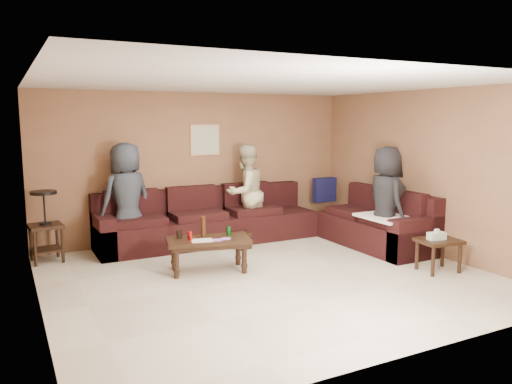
# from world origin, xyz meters

# --- Properties ---
(room) EXTENTS (5.60, 5.50, 2.50)m
(room) POSITION_xyz_m (0.00, 0.00, 1.66)
(room) COLOR beige
(room) RESTS_ON ground
(sectional_sofa) EXTENTS (4.65, 2.90, 0.97)m
(sectional_sofa) POSITION_xyz_m (0.81, 1.52, 0.33)
(sectional_sofa) COLOR black
(sectional_sofa) RESTS_ON ground
(coffee_table) EXTENTS (1.20, 0.79, 0.74)m
(coffee_table) POSITION_xyz_m (-0.61, 0.59, 0.39)
(coffee_table) COLOR black
(coffee_table) RESTS_ON ground
(end_table_left) EXTENTS (0.50, 0.50, 1.04)m
(end_table_left) POSITION_xyz_m (-2.52, 2.09, 0.54)
(end_table_left) COLOR black
(end_table_left) RESTS_ON ground
(side_table_right) EXTENTS (0.59, 0.51, 0.59)m
(side_table_right) POSITION_xyz_m (2.15, -0.84, 0.39)
(side_table_right) COLOR black
(side_table_right) RESTS_ON ground
(waste_bin) EXTENTS (0.28, 0.28, 0.27)m
(waste_bin) POSITION_xyz_m (0.31, 1.46, 0.13)
(waste_bin) COLOR black
(waste_bin) RESTS_ON ground
(wall_art) EXTENTS (0.52, 0.04, 0.52)m
(wall_art) POSITION_xyz_m (0.10, 2.48, 1.70)
(wall_art) COLOR tan
(wall_art) RESTS_ON ground
(person_left) EXTENTS (0.97, 0.80, 1.71)m
(person_left) POSITION_xyz_m (-1.36, 2.05, 0.85)
(person_left) COLOR #2A313B
(person_left) RESTS_ON ground
(person_middle) EXTENTS (0.93, 0.82, 1.63)m
(person_middle) POSITION_xyz_m (0.65, 2.03, 0.81)
(person_middle) COLOR beige
(person_middle) RESTS_ON ground
(person_right) EXTENTS (0.66, 0.89, 1.65)m
(person_right) POSITION_xyz_m (2.14, 0.20, 0.83)
(person_right) COLOR black
(person_right) RESTS_ON ground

